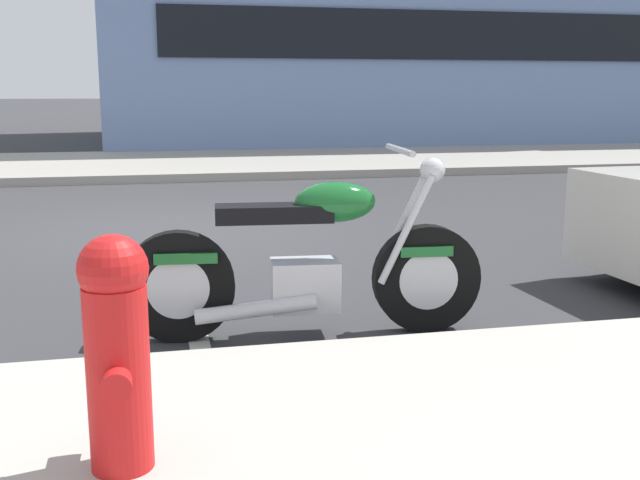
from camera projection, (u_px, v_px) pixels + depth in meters
The scene contains 4 objects.
ground_plane at pixel (176, 230), 8.08m from camera, with size 260.00×260.00×0.00m, color #333335.
parking_stall_stripe at pixel (197, 333), 4.64m from camera, with size 0.12×2.20×0.01m, color silver.
parked_motorcycle at pixel (309, 265), 4.52m from camera, with size 2.14×0.62×1.13m.
fire_hydrant at pixel (117, 347), 2.62m from camera, with size 0.24×0.36×0.84m.
Camera 1 is at (-0.23, -8.09, 1.45)m, focal length 42.86 mm.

